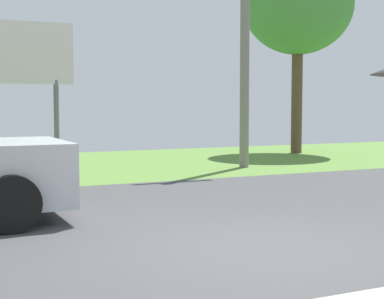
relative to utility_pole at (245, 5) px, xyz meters
The scene contains 4 objects.
ground_plane 7.58m from the utility_pole, 131.08° to the right, with size 40.00×22.00×0.20m.
utility_pole is the anchor object (origin of this frame).
roadside_billboard 5.91m from the utility_pole, behind, with size 2.60×0.12×3.50m.
tree_right_mid 4.89m from the utility_pole, 39.16° to the left, with size 3.60×3.60×6.52m.
Camera 1 is at (-3.60, -5.76, 1.69)m, focal length 55.90 mm.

